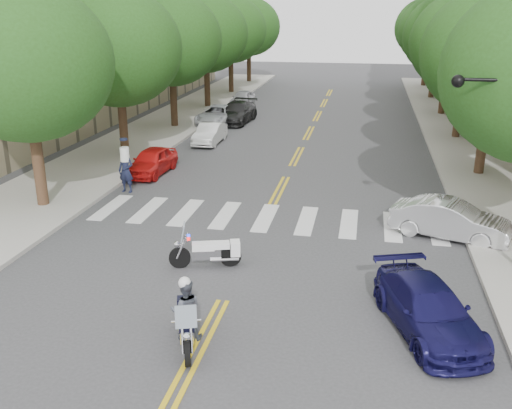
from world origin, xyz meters
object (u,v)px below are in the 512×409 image
(motorcycle_police, at_px, (186,314))
(motorcycle_parked, at_px, (212,251))
(officer_standing, at_px, (126,171))
(convertible, at_px, (450,220))
(sedan_blue, at_px, (428,309))

(motorcycle_police, relative_size, motorcycle_parked, 0.98)
(officer_standing, distance_m, convertible, 13.13)
(officer_standing, bearing_deg, motorcycle_police, -50.74)
(officer_standing, height_order, sedan_blue, officer_standing)
(convertible, bearing_deg, motorcycle_parked, 136.07)
(officer_standing, xyz_separation_m, sedan_blue, (11.59, -9.00, -0.34))
(sedan_blue, bearing_deg, convertible, 59.26)
(motorcycle_parked, bearing_deg, motorcycle_police, 170.79)
(sedan_blue, bearing_deg, motorcycle_parked, 137.95)
(motorcycle_police, distance_m, officer_standing, 12.24)
(motorcycle_police, distance_m, motorcycle_parked, 4.24)
(convertible, distance_m, sedan_blue, 6.44)
(motorcycle_parked, relative_size, sedan_blue, 0.52)
(motorcycle_police, xyz_separation_m, sedan_blue, (5.56, 1.65, -0.18))
(motorcycle_police, distance_m, convertible, 10.49)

